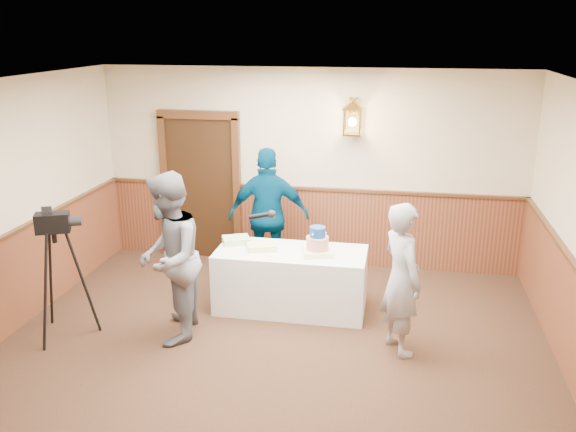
{
  "coord_description": "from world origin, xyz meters",
  "views": [
    {
      "loc": [
        1.24,
        -4.83,
        3.32
      ],
      "look_at": [
        0.02,
        1.7,
        1.25
      ],
      "focal_mm": 38.0,
      "sensor_mm": 36.0,
      "label": 1
    }
  ],
  "objects_px": {
    "sheet_cake_yellow": "(261,247)",
    "baker": "(401,279)",
    "interviewer": "(168,258)",
    "assistant_p": "(269,216)",
    "tv_camera_rig": "(60,282)",
    "display_table": "(291,280)",
    "tiered_cake": "(317,244)",
    "sheet_cake_green": "(236,240)"
  },
  "relations": [
    {
      "from": "assistant_p",
      "to": "tv_camera_rig",
      "type": "relative_size",
      "value": 1.28
    },
    {
      "from": "interviewer",
      "to": "assistant_p",
      "type": "distance_m",
      "value": 1.93
    },
    {
      "from": "interviewer",
      "to": "display_table",
      "type": "bearing_deg",
      "value": 119.69
    },
    {
      "from": "display_table",
      "to": "assistant_p",
      "type": "relative_size",
      "value": 0.98
    },
    {
      "from": "sheet_cake_green",
      "to": "tv_camera_rig",
      "type": "bearing_deg",
      "value": -142.49
    },
    {
      "from": "interviewer",
      "to": "baker",
      "type": "distance_m",
      "value": 2.48
    },
    {
      "from": "interviewer",
      "to": "baker",
      "type": "height_order",
      "value": "interviewer"
    },
    {
      "from": "baker",
      "to": "tv_camera_rig",
      "type": "distance_m",
      "value": 3.71
    },
    {
      "from": "display_table",
      "to": "baker",
      "type": "height_order",
      "value": "baker"
    },
    {
      "from": "interviewer",
      "to": "tv_camera_rig",
      "type": "relative_size",
      "value": 1.32
    },
    {
      "from": "sheet_cake_yellow",
      "to": "baker",
      "type": "xyz_separation_m",
      "value": [
        1.67,
        -0.78,
        0.04
      ]
    },
    {
      "from": "display_table",
      "to": "tiered_cake",
      "type": "relative_size",
      "value": 4.45
    },
    {
      "from": "baker",
      "to": "interviewer",
      "type": "bearing_deg",
      "value": 63.55
    },
    {
      "from": "interviewer",
      "to": "assistant_p",
      "type": "height_order",
      "value": "interviewer"
    },
    {
      "from": "tiered_cake",
      "to": "interviewer",
      "type": "xyz_separation_m",
      "value": [
        -1.49,
        -0.9,
        0.06
      ]
    },
    {
      "from": "sheet_cake_yellow",
      "to": "baker",
      "type": "bearing_deg",
      "value": -25.06
    },
    {
      "from": "display_table",
      "to": "interviewer",
      "type": "xyz_separation_m",
      "value": [
        -1.16,
        -0.96,
        0.56
      ]
    },
    {
      "from": "assistant_p",
      "to": "display_table",
      "type": "bearing_deg",
      "value": 110.67
    },
    {
      "from": "display_table",
      "to": "sheet_cake_green",
      "type": "distance_m",
      "value": 0.84
    },
    {
      "from": "display_table",
      "to": "sheet_cake_green",
      "type": "bearing_deg",
      "value": 168.21
    },
    {
      "from": "sheet_cake_yellow",
      "to": "tv_camera_rig",
      "type": "xyz_separation_m",
      "value": [
        -2.02,
        -1.12,
        -0.14
      ]
    },
    {
      "from": "display_table",
      "to": "assistant_p",
      "type": "height_order",
      "value": "assistant_p"
    },
    {
      "from": "interviewer",
      "to": "baker",
      "type": "bearing_deg",
      "value": 84.15
    },
    {
      "from": "sheet_cake_green",
      "to": "interviewer",
      "type": "height_order",
      "value": "interviewer"
    },
    {
      "from": "tv_camera_rig",
      "to": "baker",
      "type": "bearing_deg",
      "value": -18.49
    },
    {
      "from": "sheet_cake_yellow",
      "to": "interviewer",
      "type": "relative_size",
      "value": 0.18
    },
    {
      "from": "sheet_cake_yellow",
      "to": "assistant_p",
      "type": "xyz_separation_m",
      "value": [
        -0.09,
        0.84,
        0.13
      ]
    },
    {
      "from": "sheet_cake_green",
      "to": "interviewer",
      "type": "distance_m",
      "value": 1.21
    },
    {
      "from": "interviewer",
      "to": "tv_camera_rig",
      "type": "xyz_separation_m",
      "value": [
        -1.22,
        -0.16,
        -0.3
      ]
    },
    {
      "from": "tiered_cake",
      "to": "assistant_p",
      "type": "xyz_separation_m",
      "value": [
        -0.78,
        0.89,
        0.03
      ]
    },
    {
      "from": "display_table",
      "to": "tiered_cake",
      "type": "xyz_separation_m",
      "value": [
        0.33,
        -0.06,
        0.51
      ]
    },
    {
      "from": "tiered_cake",
      "to": "sheet_cake_yellow",
      "type": "height_order",
      "value": "tiered_cake"
    },
    {
      "from": "sheet_cake_green",
      "to": "interviewer",
      "type": "bearing_deg",
      "value": -111.79
    },
    {
      "from": "display_table",
      "to": "sheet_cake_yellow",
      "type": "height_order",
      "value": "sheet_cake_yellow"
    },
    {
      "from": "sheet_cake_yellow",
      "to": "assistant_p",
      "type": "distance_m",
      "value": 0.85
    },
    {
      "from": "display_table",
      "to": "baker",
      "type": "xyz_separation_m",
      "value": [
        1.3,
        -0.79,
        0.45
      ]
    },
    {
      "from": "interviewer",
      "to": "sheet_cake_yellow",
      "type": "bearing_deg",
      "value": 130.01
    },
    {
      "from": "sheet_cake_green",
      "to": "tv_camera_rig",
      "type": "relative_size",
      "value": 0.23
    },
    {
      "from": "sheet_cake_yellow",
      "to": "baker",
      "type": "height_order",
      "value": "baker"
    },
    {
      "from": "tiered_cake",
      "to": "tv_camera_rig",
      "type": "xyz_separation_m",
      "value": [
        -2.71,
        -1.07,
        -0.24
      ]
    },
    {
      "from": "interviewer",
      "to": "assistant_p",
      "type": "relative_size",
      "value": 1.03
    },
    {
      "from": "sheet_cake_green",
      "to": "tv_camera_rig",
      "type": "distance_m",
      "value": 2.1
    }
  ]
}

